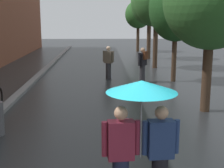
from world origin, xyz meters
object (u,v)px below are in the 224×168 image
at_px(street_tree_2, 176,8).
at_px(pedestrian_walking_far, 108,62).
at_px(street_tree_1, 211,0).
at_px(couple_under_umbrella, 141,125).
at_px(street_tree_4, 150,3).
at_px(pedestrian_walking_midground, 143,64).
at_px(street_tree_5, 138,15).

xyz_separation_m(street_tree_2, pedestrian_walking_far, (-3.02, 0.68, -2.51)).
height_order(street_tree_1, street_tree_2, street_tree_1).
distance_m(street_tree_1, couple_under_umbrella, 6.15).
height_order(street_tree_2, street_tree_4, street_tree_4).
relative_size(street_tree_4, pedestrian_walking_midground, 3.50).
height_order(street_tree_1, pedestrian_walking_far, street_tree_1).
bearing_deg(street_tree_4, street_tree_2, -90.13).
bearing_deg(street_tree_1, pedestrian_walking_far, 118.36).
bearing_deg(pedestrian_walking_far, couple_under_umbrella, -88.49).
relative_size(couple_under_umbrella, pedestrian_walking_midground, 1.28).
bearing_deg(pedestrian_walking_far, pedestrian_walking_midground, -28.12).
xyz_separation_m(couple_under_umbrella, pedestrian_walking_midground, (1.28, 9.77, -0.48)).
relative_size(street_tree_1, street_tree_4, 0.90).
relative_size(street_tree_1, street_tree_2, 1.03).
bearing_deg(street_tree_4, couple_under_umbrella, -98.64).
relative_size(street_tree_2, street_tree_5, 1.11).
xyz_separation_m(couple_under_umbrella, pedestrian_walking_far, (-0.28, 10.61, -0.53)).
bearing_deg(street_tree_5, street_tree_4, -87.23).
xyz_separation_m(street_tree_1, couple_under_umbrella, (-2.69, -5.11, -2.12)).
bearing_deg(street_tree_5, pedestrian_walking_midground, -95.39).
xyz_separation_m(street_tree_2, couple_under_umbrella, (-2.74, -9.92, -1.99)).
bearing_deg(pedestrian_walking_midground, couple_under_umbrella, -97.44).
xyz_separation_m(street_tree_4, pedestrian_walking_midground, (-1.48, -8.38, -3.08)).
xyz_separation_m(street_tree_1, street_tree_4, (0.07, 13.05, 0.48)).
distance_m(street_tree_2, couple_under_umbrella, 10.49).
bearing_deg(street_tree_4, street_tree_1, -90.31).
xyz_separation_m(street_tree_5, couple_under_umbrella, (-2.52, -23.01, -1.81)).
xyz_separation_m(street_tree_5, pedestrian_walking_far, (-2.80, -12.40, -2.33)).
distance_m(street_tree_4, pedestrian_walking_midground, 9.05).
bearing_deg(pedestrian_walking_far, street_tree_5, 77.26).
bearing_deg(street_tree_2, pedestrian_walking_far, 167.28).
height_order(street_tree_4, pedestrian_walking_midground, street_tree_4).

